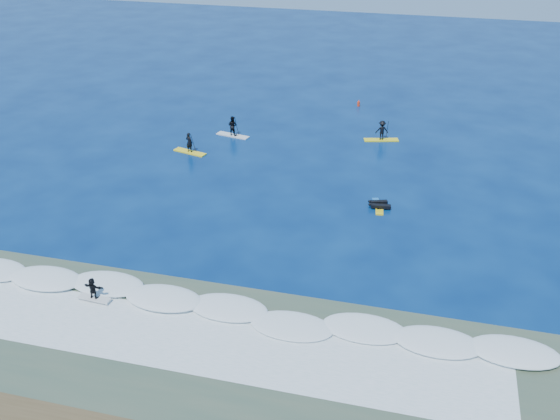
% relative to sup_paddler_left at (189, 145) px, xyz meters
% --- Properties ---
extents(ground, '(160.00, 160.00, 0.00)m').
position_rel_sup_paddler_left_xyz_m(ground, '(9.83, -11.43, -0.70)').
color(ground, '#041D4D').
rests_on(ground, ground).
extents(shallow_water, '(90.00, 13.00, 0.01)m').
position_rel_sup_paddler_left_xyz_m(shallow_water, '(9.83, -25.43, -0.70)').
color(shallow_water, '#3A4F3D').
rests_on(shallow_water, ground).
extents(breaking_wave, '(40.00, 6.00, 0.30)m').
position_rel_sup_paddler_left_xyz_m(breaking_wave, '(9.83, -21.43, -0.70)').
color(breaking_wave, white).
rests_on(breaking_wave, ground).
extents(whitewater, '(34.00, 5.00, 0.02)m').
position_rel_sup_paddler_left_xyz_m(whitewater, '(9.83, -24.43, -0.70)').
color(whitewater, silver).
rests_on(whitewater, ground).
extents(sup_paddler_left, '(3.30, 1.58, 2.25)m').
position_rel_sup_paddler_left_xyz_m(sup_paddler_left, '(0.00, 0.00, 0.00)').
color(sup_paddler_left, yellow).
rests_on(sup_paddler_left, ground).
extents(sup_paddler_center, '(3.43, 1.52, 2.34)m').
position_rel_sup_paddler_left_xyz_m(sup_paddler_center, '(2.54, 4.88, 0.17)').
color(sup_paddler_center, silver).
rests_on(sup_paddler_center, ground).
extents(sup_paddler_right, '(3.38, 1.65, 2.30)m').
position_rel_sup_paddler_left_xyz_m(sup_paddler_right, '(16.69, 7.32, 0.19)').
color(sup_paddler_right, yellow).
rests_on(sup_paddler_right, ground).
extents(prone_paddler_near, '(1.72, 2.21, 0.45)m').
position_rel_sup_paddler_left_xyz_m(prone_paddler_near, '(18.07, -6.58, -0.55)').
color(prone_paddler_near, yellow).
rests_on(prone_paddler_near, ground).
extents(prone_paddler_far, '(1.49, 1.97, 0.40)m').
position_rel_sup_paddler_left_xyz_m(prone_paddler_far, '(17.86, -5.92, -0.57)').
color(prone_paddler_far, '#1865B4').
rests_on(prone_paddler_far, ground).
extents(wave_surfer, '(2.06, 0.68, 1.47)m').
position_rel_sup_paddler_left_xyz_m(wave_surfer, '(2.79, -22.49, 0.13)').
color(wave_surfer, silver).
rests_on(wave_surfer, breaking_wave).
extents(marker_buoy, '(0.31, 0.31, 0.74)m').
position_rel_sup_paddler_left_xyz_m(marker_buoy, '(13.19, 16.66, -0.38)').
color(marker_buoy, red).
rests_on(marker_buoy, ground).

